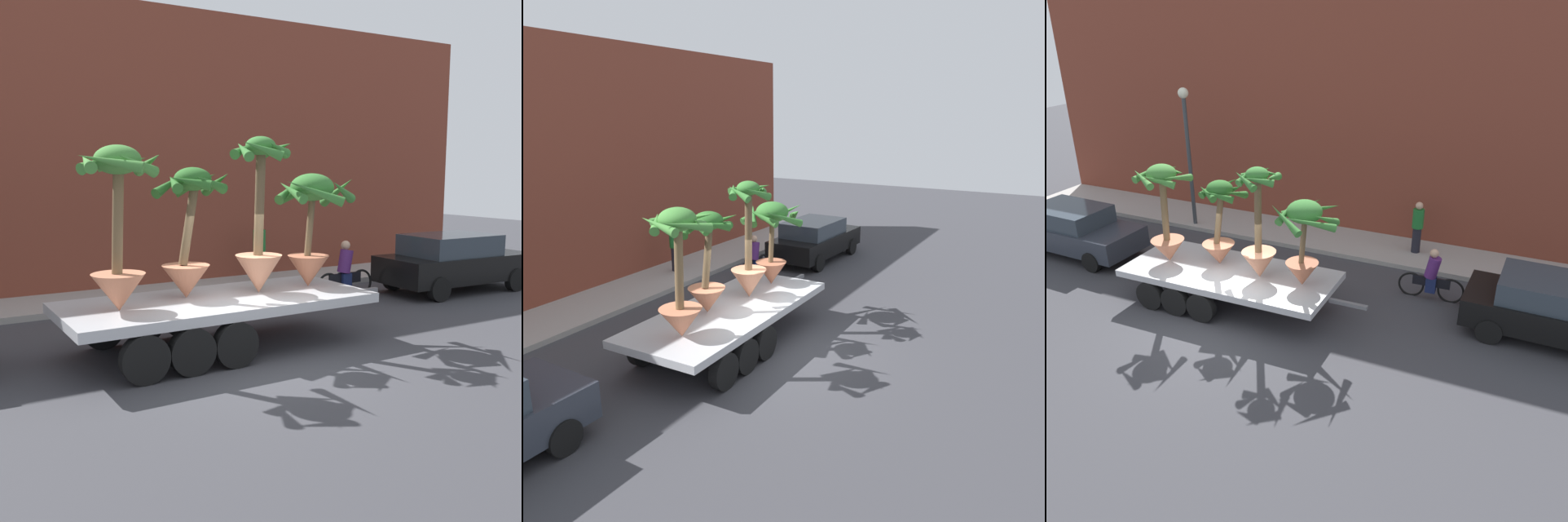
% 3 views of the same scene
% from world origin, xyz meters
% --- Properties ---
extents(ground_plane, '(60.00, 60.00, 0.00)m').
position_xyz_m(ground_plane, '(0.00, 0.00, 0.00)').
color(ground_plane, '#38383D').
extents(sidewalk, '(24.00, 2.20, 0.15)m').
position_xyz_m(sidewalk, '(0.00, 6.10, 0.07)').
color(sidewalk, '#A39E99').
rests_on(sidewalk, ground).
extents(building_facade, '(24.00, 1.20, 7.73)m').
position_xyz_m(building_facade, '(0.00, 7.80, 3.86)').
color(building_facade, brown).
rests_on(building_facade, ground).
extents(flatbed_trailer, '(6.78, 2.50, 0.98)m').
position_xyz_m(flatbed_trailer, '(-0.57, 1.04, 0.77)').
color(flatbed_trailer, '#B7BABF').
rests_on(flatbed_trailer, ground).
extents(potted_palm_rear, '(1.14, 1.19, 2.97)m').
position_xyz_m(potted_palm_rear, '(0.60, 1.07, 2.17)').
color(potted_palm_rear, tan).
rests_on(potted_palm_rear, flatbed_trailer).
extents(potted_palm_middle, '(1.39, 1.46, 2.76)m').
position_xyz_m(potted_palm_middle, '(-2.19, 0.92, 2.38)').
color(potted_palm_middle, '#C17251').
rests_on(potted_palm_middle, flatbed_trailer).
extents(potted_palm_front, '(1.35, 1.40, 2.40)m').
position_xyz_m(potted_palm_front, '(-0.74, 1.34, 2.14)').
color(potted_palm_front, '#C17251').
rests_on(potted_palm_front, flatbed_trailer).
extents(potted_palm_extra, '(1.77, 1.83, 2.28)m').
position_xyz_m(potted_palm_extra, '(1.83, 1.13, 2.30)').
color(potted_palm_extra, '#B26647').
rests_on(potted_palm_extra, flatbed_trailer).
extents(cyclist, '(1.84, 0.36, 1.54)m').
position_xyz_m(cyclist, '(4.61, 3.55, 0.67)').
color(cyclist, black).
rests_on(cyclist, ground).
extents(parked_car, '(4.43, 2.05, 1.58)m').
position_xyz_m(parked_car, '(7.78, 2.79, 0.83)').
color(parked_car, black).
rests_on(parked_car, ground).
extents(pedestrian_near_gate, '(0.36, 0.36, 1.71)m').
position_xyz_m(pedestrian_near_gate, '(3.53, 6.16, 1.04)').
color(pedestrian_near_gate, black).
rests_on(pedestrian_near_gate, sidewalk).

